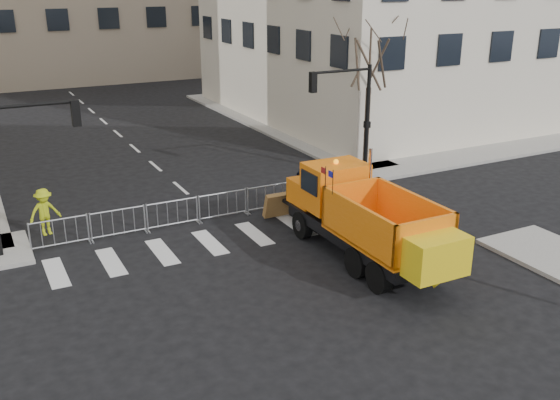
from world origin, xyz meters
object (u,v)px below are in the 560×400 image
cop_c (300,192)px  worker (45,212)px  plow_truck (366,217)px  cop_a (305,189)px  cop_b (323,188)px  newspaper_box (352,188)px

cop_c → worker: 9.86m
plow_truck → cop_c: (0.28, 5.01, -0.68)m
cop_a → cop_b: 0.78m
plow_truck → cop_a: (0.64, 5.28, -0.70)m
plow_truck → newspaper_box: 5.69m
plow_truck → cop_c: plow_truck is taller
plow_truck → newspaper_box: plow_truck is taller
plow_truck → newspaper_box: size_ratio=8.25×
cop_c → worker: bearing=-48.5°
plow_truck → worker: bearing=53.8°
cop_b → cop_c: bearing=-32.5°
plow_truck → cop_b: (1.15, 4.71, -0.54)m
cop_c → worker: worker is taller
cop_c → newspaper_box: (2.45, -0.10, -0.19)m
cop_b → cop_c: size_ratio=1.15×
cop_a → worker: 10.17m
newspaper_box → cop_b: bearing=178.8°
plow_truck → cop_a: plow_truck is taller
plow_truck → worker: (-9.39, 6.94, -0.52)m
cop_b → worker: cop_b is taller
cop_a → cop_c: cop_c is taller
cop_a → cop_c: size_ratio=0.97×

